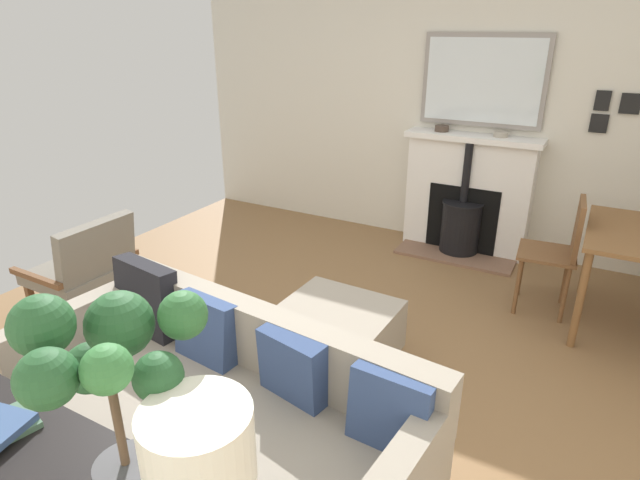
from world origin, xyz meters
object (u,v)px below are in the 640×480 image
(mantel_bowl_near, at_px, (442,128))
(potted_plant, at_px, (111,379))
(sofa, at_px, (214,413))
(ottoman, at_px, (339,329))
(armchair_accent, at_px, (86,264))
(mantel_bowl_far, at_px, (501,134))
(table_lamp_far_end, at_px, (199,451))
(fireplace, at_px, (466,201))
(dining_chair_near_fireplace, at_px, (561,247))

(mantel_bowl_near, relative_size, potted_plant, 0.19)
(sofa, relative_size, ottoman, 3.02)
(mantel_bowl_near, xyz_separation_m, potted_plant, (4.05, 0.35, 0.05))
(mantel_bowl_near, bearing_deg, armchair_accent, -34.20)
(mantel_bowl_near, height_order, mantel_bowl_far, mantel_bowl_near)
(table_lamp_far_end, bearing_deg, fireplace, -175.07)
(mantel_bowl_far, bearing_deg, fireplace, -80.64)
(ottoman, relative_size, dining_chair_near_fireplace, 0.78)
(mantel_bowl_near, xyz_separation_m, mantel_bowl_far, (0.00, 0.53, -0.00))
(potted_plant, height_order, dining_chair_near_fireplace, potted_plant)
(dining_chair_near_fireplace, bearing_deg, armchair_accent, -59.81)
(fireplace, height_order, table_lamp_far_end, table_lamp_far_end)
(mantel_bowl_far, distance_m, sofa, 3.43)
(dining_chair_near_fireplace, bearing_deg, fireplace, -133.12)
(fireplace, relative_size, table_lamp_far_end, 2.45)
(mantel_bowl_far, xyz_separation_m, armchair_accent, (2.60, -2.29, -0.71))
(fireplace, height_order, potted_plant, potted_plant)
(mantel_bowl_far, bearing_deg, ottoman, -10.90)
(mantel_bowl_near, height_order, ottoman, mantel_bowl_near)
(mantel_bowl_far, distance_m, dining_chair_near_fireplace, 1.26)
(fireplace, height_order, sofa, fireplace)
(fireplace, bearing_deg, sofa, -5.72)
(dining_chair_near_fireplace, bearing_deg, mantel_bowl_far, -142.58)
(table_lamp_far_end, height_order, dining_chair_near_fireplace, table_lamp_far_end)
(mantel_bowl_far, height_order, armchair_accent, mantel_bowl_far)
(mantel_bowl_far, bearing_deg, mantel_bowl_near, -90.00)
(mantel_bowl_near, distance_m, ottoman, 2.41)
(mantel_bowl_far, distance_m, ottoman, 2.45)
(ottoman, bearing_deg, armchair_accent, -79.12)
(fireplace, xyz_separation_m, ottoman, (2.20, -0.21, -0.24))
(armchair_accent, relative_size, dining_chair_near_fireplace, 0.88)
(ottoman, bearing_deg, sofa, -6.51)
(sofa, xyz_separation_m, armchair_accent, (-0.69, -1.74, 0.08))
(ottoman, relative_size, table_lamp_far_end, 1.41)
(armchair_accent, xyz_separation_m, dining_chair_near_fireplace, (-1.72, 2.96, 0.10))
(sofa, bearing_deg, fireplace, 174.28)
(armchair_accent, height_order, dining_chair_near_fireplace, dining_chair_near_fireplace)
(sofa, height_order, dining_chair_near_fireplace, dining_chair_near_fireplace)
(potted_plant, bearing_deg, sofa, -153.59)
(sofa, height_order, table_lamp_far_end, table_lamp_far_end)
(armchair_accent, bearing_deg, dining_chair_near_fireplace, 120.19)
(ottoman, xyz_separation_m, table_lamp_far_end, (1.83, 0.55, 0.86))
(mantel_bowl_far, bearing_deg, sofa, -9.51)
(potted_plant, bearing_deg, ottoman, -171.95)
(ottoman, distance_m, potted_plant, 2.05)
(potted_plant, bearing_deg, mantel_bowl_far, 177.51)
(table_lamp_far_end, distance_m, potted_plant, 0.31)
(sofa, bearing_deg, mantel_bowl_far, 170.49)
(mantel_bowl_far, relative_size, sofa, 0.06)
(fireplace, distance_m, dining_chair_near_fireplace, 1.23)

